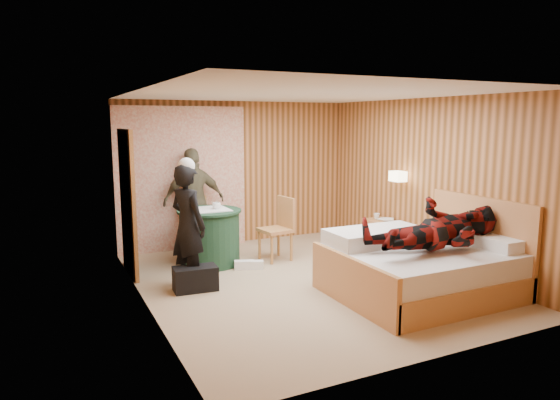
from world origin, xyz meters
name	(u,v)px	position (x,y,z in m)	size (l,w,h in m)	color
floor	(303,281)	(0.00, 0.00, 0.00)	(4.20, 5.00, 0.01)	tan
ceiling	(305,94)	(0.00, 0.00, 2.50)	(4.20, 5.00, 0.01)	white
wall_back	(237,173)	(0.00, 2.50, 1.25)	(4.20, 0.02, 2.50)	#C37D4A
wall_left	(143,201)	(-2.10, 0.00, 1.25)	(0.02, 5.00, 2.50)	#C37D4A
wall_right	(427,182)	(2.10, 0.00, 1.25)	(0.02, 5.00, 2.50)	#C37D4A
curtain	(182,179)	(-1.00, 2.43, 1.20)	(2.20, 0.08, 2.40)	white
doorway	(127,203)	(-2.06, 1.40, 1.02)	(0.06, 0.90, 2.05)	black
wall_lamp	(398,176)	(1.92, 0.45, 1.30)	(0.26, 0.24, 0.16)	gold
bed	(423,267)	(1.12, -1.08, 0.34)	(2.17, 1.71, 1.18)	#CC7F53
nightstand	(381,236)	(1.88, 0.78, 0.28)	(0.41, 0.56, 0.54)	#CC7F53
round_table	(210,236)	(-0.88, 1.35, 0.43)	(0.96, 0.96, 0.85)	#21472B
chair_far	(196,220)	(-0.88, 2.10, 0.54)	(0.44, 0.44, 0.93)	#CC7F53
chair_near	(280,224)	(0.19, 1.13, 0.57)	(0.50, 0.50, 0.98)	#CC7F53
duffel_bag	(195,279)	(-1.43, 0.27, 0.16)	(0.55, 0.29, 0.31)	black
sneaker_left	(254,265)	(-0.39, 0.81, 0.06)	(0.28, 0.11, 0.12)	white
sneaker_right	(244,265)	(-0.52, 0.86, 0.06)	(0.29, 0.12, 0.13)	white
woman_standing	(188,226)	(-1.44, 0.51, 0.81)	(0.59, 0.39, 1.62)	black
man_at_table	(194,201)	(-0.88, 2.15, 0.86)	(1.01, 0.42, 1.72)	brown
man_on_bed	(440,217)	(1.15, -1.31, 1.02)	(1.77, 0.67, 0.86)	#610D09
book_lower	(383,220)	(1.88, 0.73, 0.55)	(0.17, 0.22, 0.02)	white
book_upper	(383,219)	(1.88, 0.73, 0.57)	(0.16, 0.22, 0.02)	white
cup_nightstand	(377,216)	(1.88, 0.91, 0.59)	(0.10, 0.10, 0.09)	white
cup_table	(217,206)	(-0.78, 1.30, 0.90)	(0.12, 0.12, 0.10)	white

